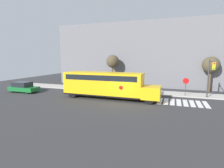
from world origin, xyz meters
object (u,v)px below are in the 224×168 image
Objects in this scene: parked_car at (23,87)px; tree_near_sidewalk at (211,65)px; traffic_light at (210,73)px; school_bus at (106,84)px; stop_sign at (186,84)px; tree_far_sidewalk at (113,62)px.

tree_near_sidewalk is at bearing 19.75° from parked_car.
tree_near_sidewalk is at bearing 79.87° from traffic_light.
school_bus is 15.89m from tree_near_sidewalk.
parked_car is at bearing -168.26° from stop_sign.
school_bus is 2.45× the size of traffic_light.
traffic_light reaches higher than school_bus.
stop_sign is 12.44m from tree_far_sidewalk.
school_bus is at bearing -155.14° from stop_sign.
stop_sign is at bearing -127.27° from tree_near_sidewalk.
tree_near_sidewalk reaches higher than traffic_light.
school_bus reaches higher than stop_sign.
tree_near_sidewalk is at bearing 52.73° from stop_sign.
parked_car is 14.46m from tree_far_sidewalk.
school_bus is at bearing -164.92° from traffic_light.
tree_far_sidewalk reaches higher than traffic_light.
parked_car is 0.79× the size of tree_far_sidewalk.
parked_car is 0.89× the size of traffic_light.
traffic_light is 5.94m from tree_near_sidewalk.
traffic_light is at bearing -20.26° from tree_far_sidewalk.
school_bus is at bearing -145.12° from tree_near_sidewalk.
traffic_light reaches higher than stop_sign.
stop_sign is 0.51× the size of traffic_light.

